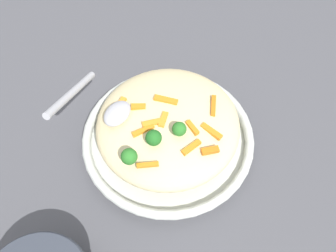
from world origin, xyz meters
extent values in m
plane|color=#4C4C51|center=(0.00, 0.00, 0.00)|extent=(2.40, 2.40, 0.00)
cylinder|color=silver|center=(0.00, 0.00, 0.01)|extent=(0.30, 0.30, 0.02)
torus|color=silver|center=(0.00, 0.00, 0.03)|extent=(0.32, 0.32, 0.02)
torus|color=black|center=(0.00, 0.00, 0.03)|extent=(0.32, 0.32, 0.00)
ellipsoid|color=beige|center=(0.00, 0.00, 0.07)|extent=(0.26, 0.26, 0.07)
cube|color=orange|center=(0.05, -0.02, 0.10)|extent=(0.04, 0.03, 0.01)
cube|color=orange|center=(0.01, -0.05, 0.10)|extent=(0.02, 0.03, 0.01)
cube|color=orange|center=(-0.06, 0.06, 0.10)|extent=(0.04, 0.02, 0.01)
cube|color=orange|center=(0.02, 0.00, 0.10)|extent=(0.03, 0.02, 0.01)
cube|color=orange|center=(0.01, 0.05, 0.10)|extent=(0.02, 0.03, 0.01)
cube|color=orange|center=(0.10, 0.02, 0.10)|extent=(0.03, 0.03, 0.01)
cube|color=orange|center=(-0.02, -0.02, 0.10)|extent=(0.02, 0.04, 0.01)
cube|color=orange|center=(0.03, 0.09, 0.10)|extent=(0.03, 0.03, 0.01)
cube|color=orange|center=(0.03, -0.08, 0.10)|extent=(0.04, 0.01, 0.01)
cube|color=orange|center=(0.04, 0.06, 0.10)|extent=(0.04, 0.02, 0.01)
cube|color=orange|center=(-0.01, 0.08, 0.10)|extent=(0.02, 0.04, 0.01)
cube|color=orange|center=(0.03, -0.01, 0.10)|extent=(0.03, 0.03, 0.01)
cylinder|color=#296820|center=(0.11, -0.01, 0.10)|extent=(0.01, 0.01, 0.01)
sphere|color=#2D7A28|center=(0.11, -0.01, 0.11)|extent=(0.03, 0.03, 0.03)
cylinder|color=#205B1C|center=(0.06, 0.01, 0.10)|extent=(0.01, 0.01, 0.01)
sphere|color=#236B23|center=(0.06, 0.01, 0.11)|extent=(0.03, 0.03, 0.03)
cylinder|color=#296820|center=(0.03, 0.04, 0.10)|extent=(0.01, 0.01, 0.01)
sphere|color=#2D7A28|center=(0.03, 0.04, 0.11)|extent=(0.02, 0.02, 0.02)
ellipsoid|color=#B7B7BC|center=(0.05, -0.07, 0.11)|extent=(0.06, 0.04, 0.02)
cylinder|color=#B7B7BC|center=(0.07, -0.14, 0.14)|extent=(0.15, 0.05, 0.08)
camera|label=1|loc=(0.27, 0.15, 0.54)|focal=34.04mm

